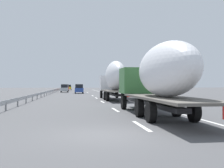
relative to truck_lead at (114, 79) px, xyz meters
The scene contains 24 objects.
ground_plane 17.19m from the truck_lead, 12.23° to the left, with size 260.00×260.00×0.00m, color #4C4C4F.
lane_stripe_0 21.63m from the truck_lead, behind, with size 3.20×0.20×0.01m, color white.
lane_stripe_1 13.74m from the truck_lead, behind, with size 3.20×0.20×0.01m, color white.
lane_stripe_2 4.92m from the truck_lead, 154.46° to the left, with size 3.20×0.20×0.01m, color white.
lane_stripe_3 5.96m from the truck_lead, 19.63° to the left, with size 3.20×0.20×0.01m, color white.
lane_stripe_4 13.74m from the truck_lead, ahead, with size 3.20×0.20×0.01m, color white.
lane_stripe_5 31.90m from the truck_lead, ahead, with size 3.20×0.20×0.01m, color white.
lane_stripe_6 30.41m from the truck_lead, ahead, with size 3.20×0.20×0.01m, color white.
lane_stripe_7 35.49m from the truck_lead, ahead, with size 3.20×0.20×0.01m, color white.
lane_stripe_8 57.14m from the truck_lead, ahead, with size 3.20×0.20×0.01m, color white.
lane_stripe_9 60.94m from the truck_lead, ahead, with size 3.20×0.20×0.01m, color white.
edge_line_right 21.84m from the truck_lead, ahead, with size 110.00×0.20×0.01m, color white.
truck_lead is the anchor object (origin of this frame).
truck_trailing 18.09m from the truck_lead, behind, with size 14.15×2.55×4.07m.
car_blue_sedan 26.55m from the truck_lead, ahead, with size 4.46×1.84×1.97m.
car_silver_hatch 36.31m from the truck_lead, 11.65° to the left, with size 4.17×1.81×1.97m.
car_red_compact 49.98m from the truck_lead, ahead, with size 4.62×1.77×1.97m.
car_yellow_coupe 66.85m from the truck_lead, ahead, with size 4.15×1.81×1.89m.
road_sign 20.67m from the truck_lead, ahead, with size 0.10×0.90×2.94m.
tree_0 47.53m from the truck_lead, 10.00° to the right, with size 3.66×3.66×6.84m.
tree_1 8.03m from the truck_lead, 82.68° to the right, with size 2.84×2.84×5.10m.
tree_2 13.54m from the truck_lead, 45.09° to the right, with size 3.55×3.55×5.93m.
tree_3 14.37m from the truck_lead, 39.21° to the right, with size 3.79×3.79×6.65m.
guardrail_median 21.92m from the truck_lead, 26.09° to the left, with size 94.00×0.10×0.76m.
Camera 1 is at (-10.09, 1.14, 1.84)m, focal length 44.39 mm.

